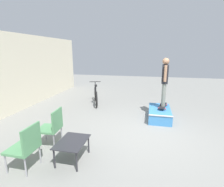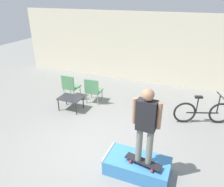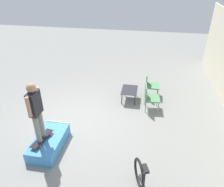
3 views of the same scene
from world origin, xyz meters
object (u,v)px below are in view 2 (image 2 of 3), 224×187
at_px(patio_chair_left, 70,86).
at_px(bicycle, 202,112).
at_px(person_skater, 146,122).
at_px(patio_chair_right, 93,89).
at_px(skateboard_on_ramp, 143,162).
at_px(coffee_table, 71,99).
at_px(skate_ramp_box, 137,166).

xyz_separation_m(patio_chair_left, bicycle, (4.65, 0.05, -0.16)).
distance_m(person_skater, patio_chair_right, 3.92).
relative_size(skateboard_on_ramp, patio_chair_right, 0.87).
relative_size(skateboard_on_ramp, person_skater, 0.49).
bearing_deg(patio_chair_right, skateboard_on_ramp, 128.20).
bearing_deg(coffee_table, skate_ramp_box, -33.60).
bearing_deg(person_skater, skate_ramp_box, 145.78).
bearing_deg(patio_chair_left, bicycle, -178.81).
height_order(skate_ramp_box, bicycle, bicycle).
bearing_deg(patio_chair_right, person_skater, 128.20).
bearing_deg(patio_chair_right, coffee_table, 52.79).
bearing_deg(skateboard_on_ramp, coffee_table, 156.36).
xyz_separation_m(person_skater, patio_chair_right, (-2.59, 2.80, -0.90)).
relative_size(skateboard_on_ramp, coffee_table, 1.04).
height_order(person_skater, patio_chair_right, person_skater).
bearing_deg(skate_ramp_box, bicycle, 65.58).
bearing_deg(bicycle, patio_chair_left, 160.11).
bearing_deg(person_skater, patio_chair_right, 134.79).
height_order(coffee_table, patio_chair_left, patio_chair_left).
distance_m(patio_chair_left, patio_chair_right, 0.95).
relative_size(person_skater, bicycle, 1.00).
height_order(skate_ramp_box, patio_chair_left, patio_chair_left).
distance_m(skate_ramp_box, patio_chair_right, 3.66).
distance_m(skateboard_on_ramp, patio_chair_left, 4.52).
relative_size(patio_chair_left, patio_chair_right, 1.00).
bearing_deg(bicycle, skateboard_on_ramp, -131.67).
height_order(skateboard_on_ramp, patio_chair_left, patio_chair_left).
xyz_separation_m(skateboard_on_ramp, patio_chair_right, (-2.59, 2.80, 0.09)).
xyz_separation_m(patio_chair_right, bicycle, (3.69, 0.05, -0.16)).
bearing_deg(person_skater, patio_chair_left, 143.71).
relative_size(skateboard_on_ramp, bicycle, 0.49).
distance_m(skateboard_on_ramp, bicycle, 3.06).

